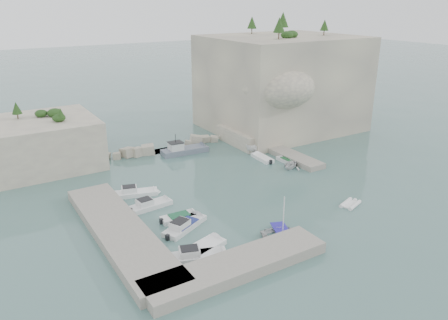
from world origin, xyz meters
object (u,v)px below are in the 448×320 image
motorboat_a (136,195)px  motorboat_f (198,259)px  work_boat (185,153)px  tender_east_a (291,168)px  motorboat_d (185,228)px  rowboat (282,236)px  tender_east_c (262,160)px  motorboat_b (151,207)px  tender_east_b (287,162)px  inflatable_dinghy (350,205)px  motorboat_c (179,220)px  motorboat_e (204,250)px  tender_east_d (259,152)px

motorboat_a → motorboat_f: (-0.19, -16.77, 0.00)m
motorboat_a → work_boat: size_ratio=0.72×
tender_east_a → work_boat: size_ratio=0.39×
motorboat_a → work_boat: (12.47, 11.11, 0.00)m
tender_east_a → motorboat_d: bearing=90.1°
rowboat → tender_east_c: rowboat is taller
motorboat_d → motorboat_a: bearing=71.0°
rowboat → motorboat_a: bearing=48.5°
rowboat → tender_east_a: size_ratio=1.43×
motorboat_b → motorboat_d: same height
tender_east_b → inflatable_dinghy: bearing=168.3°
motorboat_b → motorboat_c: 4.76m
rowboat → tender_east_b: bearing=-20.2°
motorboat_e → tender_east_a: bearing=13.3°
motorboat_c → motorboat_d: (-0.35, -2.10, 0.00)m
motorboat_b → work_boat: 19.58m
motorboat_e → motorboat_f: size_ratio=0.81×
motorboat_a → motorboat_f: same height
motorboat_c → tender_east_b: size_ratio=1.12×
inflatable_dinghy → motorboat_e: bearing=159.5°
motorboat_b → tender_east_b: size_ratio=1.36×
motorboat_c → rowboat: size_ratio=0.99×
motorboat_d → inflatable_dinghy: motorboat_d is taller
motorboat_f → motorboat_c: bearing=95.7°
motorboat_e → tender_east_a: (21.49, 12.57, 0.00)m
tender_east_d → inflatable_dinghy: bearing=177.5°
tender_east_b → motorboat_b: bearing=97.3°
motorboat_a → work_boat: bearing=58.5°
motorboat_a → tender_east_d: 23.62m
motorboat_c → work_boat: size_ratio=0.55×
motorboat_d → tender_east_c: motorboat_d is taller
inflatable_dinghy → tender_east_a: bearing=63.6°
motorboat_d → tender_east_c: bearing=6.6°
inflatable_dinghy → work_boat: size_ratio=0.37×
motorboat_e → motorboat_c: bearing=67.5°
inflatable_dinghy → tender_east_d: tender_east_d is taller
work_boat → motorboat_b: bearing=-125.2°
motorboat_c → inflatable_dinghy: bearing=-19.2°
tender_east_b → tender_east_d: tender_east_d is taller
motorboat_c → motorboat_e: (-0.68, -6.95, 0.00)m
tender_east_a → work_boat: bearing=15.6°
tender_east_b → tender_east_c: (-2.48, 2.95, 0.00)m
rowboat → tender_east_c: (11.91, 19.74, 0.00)m
motorboat_a → motorboat_d: (1.42, -10.80, 0.00)m
motorboat_f → tender_east_d: (23.22, 22.04, 0.00)m
motorboat_f → motorboat_b: bearing=107.4°
motorboat_e → tender_east_a: tender_east_a is taller
motorboat_f → tender_east_d: size_ratio=1.17×
motorboat_a → motorboat_c: bearing=-61.7°
motorboat_a → motorboat_c: (1.77, -8.70, 0.00)m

